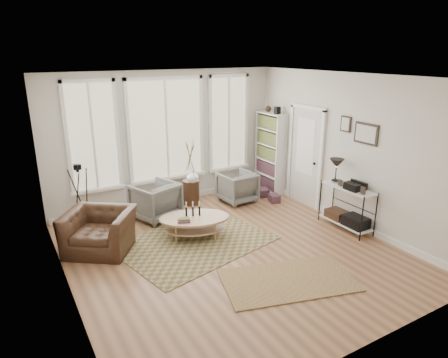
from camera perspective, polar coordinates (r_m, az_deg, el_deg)
room at (r=6.43m, az=1.18°, el=1.15°), size 5.50×5.54×2.90m
bay_window at (r=8.72m, az=-8.20°, el=6.69°), size 4.14×0.12×2.24m
door at (r=8.86m, az=11.57°, el=3.46°), size 0.09×1.06×2.22m
bookcase at (r=9.62m, az=6.68°, el=3.82°), size 0.31×0.85×2.06m
low_shelf at (r=7.94m, az=17.13°, el=-3.33°), size 0.38×1.08×1.30m
wall_art at (r=7.73m, az=18.92°, el=6.50°), size 0.04×0.88×0.44m
rug_main at (r=7.26m, az=-4.37°, el=-8.94°), size 2.93×2.45×0.01m
rug_runner at (r=6.22m, az=9.13°, el=-14.04°), size 2.16×1.57×0.01m
coffee_table at (r=7.31m, az=-4.30°, el=-6.08°), size 1.46×1.19×0.58m
armchair_left at (r=8.20m, az=-9.81°, el=-3.08°), size 1.03×1.05×0.76m
armchair_right at (r=8.99m, az=1.89°, el=-1.15°), size 0.78×0.80×0.68m
side_table at (r=8.76m, az=-4.80°, el=1.00°), size 0.37×0.37×1.54m
vase at (r=8.64m, az=-4.50°, el=0.38°), size 0.31×0.31×0.27m
accent_chair at (r=7.15m, az=-17.39°, el=-7.12°), size 1.43×1.40×0.70m
tripod_camera at (r=7.81m, az=-19.71°, el=-3.12°), size 0.47×0.47×1.34m
book_stack_near at (r=9.44m, az=5.61°, el=-1.91°), size 0.28×0.32×0.18m
book_stack_far at (r=9.12m, az=7.20°, el=-2.74°), size 0.27×0.31×0.17m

